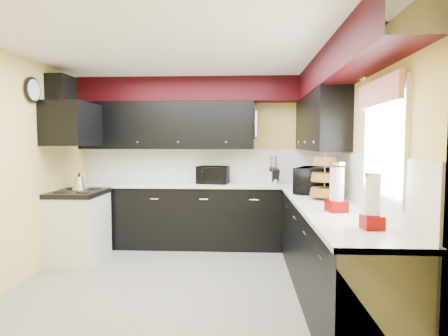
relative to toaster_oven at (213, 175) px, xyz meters
name	(u,v)px	position (x,y,z in m)	size (l,w,h in m)	color
ground	(183,284)	(-0.20, -1.51, -1.07)	(3.60, 3.60, 0.00)	gray
wall_back	(201,162)	(-0.20, 0.29, 0.18)	(3.60, 0.06, 2.50)	#E0C666
wall_right	(353,171)	(1.60, -1.51, 0.18)	(0.06, 3.60, 2.50)	#E0C666
wall_left	(20,170)	(-2.00, -1.51, 0.18)	(0.06, 3.60, 2.50)	#E0C666
ceiling	(182,52)	(-0.20, -1.51, 1.43)	(3.60, 3.60, 0.06)	white
cab_back	(199,216)	(-0.20, -0.01, -0.62)	(3.60, 0.60, 0.90)	black
cab_right	(329,254)	(1.30, -1.81, -0.62)	(0.60, 3.00, 0.90)	black
counter_back	(199,185)	(-0.20, -0.01, -0.15)	(3.62, 0.64, 0.04)	white
counter_right	(330,207)	(1.30, -1.81, -0.15)	(0.64, 3.02, 0.04)	white
splash_back	(201,165)	(-0.20, 0.28, 0.12)	(3.60, 0.02, 0.50)	white
splash_right	(352,177)	(1.59, -1.51, 0.12)	(0.02, 3.60, 0.50)	white
upper_back	(167,126)	(-0.70, 0.11, 0.73)	(2.60, 0.35, 0.70)	black
upper_right	(319,123)	(1.42, -0.61, 0.73)	(0.35, 1.80, 0.70)	black
soffit_back	(200,90)	(-0.20, 0.11, 1.26)	(3.60, 0.36, 0.35)	black
soffit_right	(342,63)	(1.42, -1.69, 1.26)	(0.36, 3.24, 0.35)	black
stove	(79,228)	(-1.70, -0.76, -0.64)	(0.60, 0.75, 0.86)	white
cooktop	(78,193)	(-1.70, -0.76, -0.18)	(0.62, 0.77, 0.06)	black
hood	(72,124)	(-1.75, -0.76, 0.71)	(0.50, 0.78, 0.55)	black
hood_duct	(61,91)	(-1.88, -0.76, 1.13)	(0.24, 0.40, 0.40)	black
window	(384,142)	(1.58, -2.41, 0.48)	(0.03, 0.86, 0.96)	white
valance	(379,92)	(1.53, -2.41, 0.88)	(0.04, 0.88, 0.20)	red
pan_top	(255,111)	(0.62, 0.04, 0.93)	(0.03, 0.22, 0.40)	black
pan_mid	(255,128)	(0.62, -0.09, 0.68)	(0.03, 0.28, 0.46)	black
pan_low	(255,131)	(0.62, 0.17, 0.65)	(0.03, 0.24, 0.42)	black
cut_board	(256,124)	(0.63, -0.21, 0.73)	(0.03, 0.26, 0.35)	white
baskets	(325,177)	(1.32, -1.46, 0.11)	(0.27, 0.27, 0.50)	brown
clock	(33,90)	(-1.97, -1.26, 1.08)	(0.03, 0.30, 0.30)	black
deco_plate	(363,68)	(1.57, -1.86, 1.18)	(0.03, 0.24, 0.24)	white
toaster_oven	(213,175)	(0.00, 0.00, 0.00)	(0.44, 0.37, 0.26)	black
microwave	(315,180)	(1.31, -0.97, 0.03)	(0.56, 0.38, 0.31)	black
utensil_crock	(273,178)	(0.89, 0.02, -0.04)	(0.17, 0.17, 0.18)	silver
knife_block	(274,176)	(0.90, 0.01, -0.01)	(0.10, 0.14, 0.23)	black
kettle	(79,183)	(-1.74, -0.64, -0.06)	(0.19, 0.19, 0.17)	silver
dispenser_a	(337,188)	(1.27, -2.18, 0.08)	(0.16, 0.16, 0.42)	#5B0005
dispenser_b	(373,203)	(1.36, -2.84, 0.06)	(0.14, 0.14, 0.37)	#5F000E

